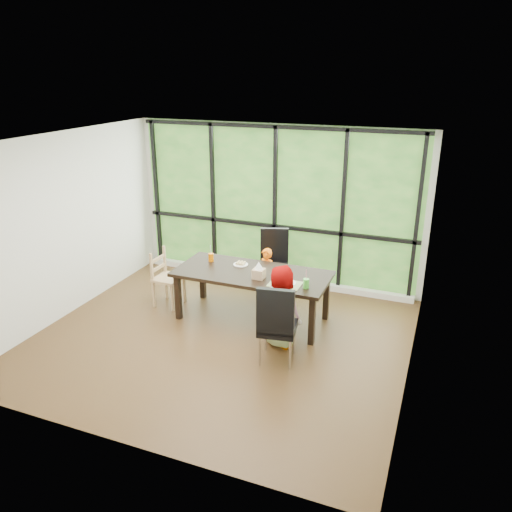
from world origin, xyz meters
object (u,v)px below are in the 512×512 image
Objects in this scene: chair_window_leather at (274,263)px; chair_end_beech at (168,278)px; dining_table at (252,296)px; orange_cup at (211,257)px; child_older at (283,307)px; tissue_box at (259,274)px; plate_far at (241,264)px; chair_interior_leather at (278,322)px; child_toddler at (266,276)px; green_cup at (306,283)px; plate_near at (286,283)px.

chair_window_leather is 1.71m from chair_end_beech.
dining_table is 17.75× the size of orange_cup.
child_older reaches higher than dining_table.
tissue_box is (-0.50, 0.39, 0.25)m from child_older.
chair_end_beech reaches higher than plate_far.
dining_table is 14.06× the size of tissue_box.
chair_interior_leather is 1.19× the size of child_toddler.
chair_window_leather is 8.22× the size of green_cup.
orange_cup is at bearing -10.38° from child_older.
orange_cup is 0.79× the size of tissue_box.
chair_end_beech is at bearing -168.25° from plate_far.
child_older is (0.66, -1.15, 0.12)m from child_toddler.
chair_end_beech is 5.64× the size of tissue_box.
orange_cup is at bearing -153.56° from chair_window_leather.
dining_table is at bearing 135.09° from tissue_box.
plate_near is 1.67× the size of tissue_box.
child_toddler is 3.41× the size of plate_near.
child_toddler is 7.19× the size of orange_cup.
plate_far is (1.13, 0.24, 0.31)m from chair_end_beech.
tissue_box is (1.57, -0.14, 0.37)m from chair_end_beech.
chair_end_beech is at bearing -32.36° from chair_interior_leather.
chair_interior_leather is 0.76m from green_cup.
chair_interior_leather is 8.22× the size of green_cup.
plate_near reaches higher than plate_far.
chair_end_beech is at bearing -161.88° from orange_cup.
chair_end_beech is 7.11× the size of orange_cup.
dining_table is 0.51m from plate_far.
orange_cup is (-0.48, -0.02, 0.06)m from plate_far.
green_cup is 0.72m from tissue_box.
child_toddler is at bearing 55.87° from plate_far.
dining_table is 0.74m from plate_near.
orange_cup is (-1.34, 0.39, 0.05)m from plate_near.
plate_far is 1.24m from green_cup.
green_cup is at bearing -108.28° from child_older.
tissue_box is at bearing -44.91° from dining_table.
child_older is (-0.06, 0.38, 0.03)m from chair_interior_leather.
tissue_box reaches higher than plate_far.
plate_far is 0.95m from plate_near.
chair_window_leather is at bearing 126.16° from green_cup.
green_cup is at bearing -15.86° from dining_table.
child_older is at bearing -39.98° from dining_table.
child_toddler is at bearing 102.42° from tissue_box.
dining_table is at bearing -109.36° from chair_window_leather.
child_older is at bearing -37.75° from child_toddler.
plate_far is (-0.99, 1.14, 0.22)m from chair_interior_leather.
dining_table is 8.41× the size of plate_near.
plate_near is at bearing -61.33° from child_older.
child_older reaches higher than chair_end_beech.
orange_cup is 0.96× the size of green_cup.
child_toddler is 1.34m from child_older.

